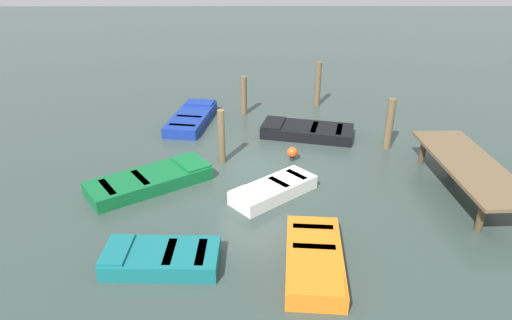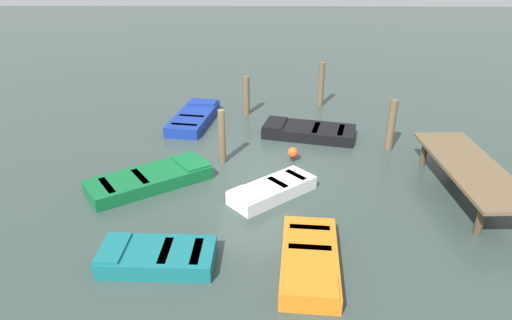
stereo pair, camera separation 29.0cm
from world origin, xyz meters
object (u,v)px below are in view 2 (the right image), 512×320
rowboat_orange (310,260)px  mooring_piling_mid_left (391,125)px  marker_buoy (293,153)px  rowboat_black (308,131)px  mooring_piling_near_left (247,96)px  rowboat_blue (194,117)px  mooring_piling_center (321,84)px  rowboat_white (272,190)px  dock_segment (471,169)px  rowboat_green (150,179)px  rowboat_teal (157,256)px  mooring_piling_near_right (222,137)px

rowboat_orange → mooring_piling_mid_left: 7.52m
mooring_piling_mid_left → marker_buoy: mooring_piling_mid_left is taller
rowboat_black → rowboat_orange: same height
mooring_piling_near_left → marker_buoy: mooring_piling_near_left is taller
rowboat_blue → mooring_piling_center: bearing=-58.9°
rowboat_black → marker_buoy: 2.24m
mooring_piling_near_left → marker_buoy: 4.94m
rowboat_white → mooring_piling_near_left: mooring_piling_near_left is taller
rowboat_white → rowboat_black: bearing=-148.4°
rowboat_orange → dock_segment: bearing=129.9°
dock_segment → marker_buoy: dock_segment is taller
marker_buoy → rowboat_blue: bearing=-132.7°
rowboat_green → rowboat_teal: size_ratio=1.44×
dock_segment → rowboat_teal: bearing=-70.5°
rowboat_green → marker_buoy: size_ratio=7.92×
dock_segment → marker_buoy: bearing=-116.3°
mooring_piling_center → marker_buoy: (5.71, -1.55, -0.70)m
rowboat_black → rowboat_blue: same height
rowboat_teal → mooring_piling_near_right: size_ratio=1.43×
rowboat_blue → mooring_piling_mid_left: 7.78m
rowboat_green → marker_buoy: (-1.80, 4.45, 0.07)m
rowboat_teal → mooring_piling_near_left: bearing=-98.4°
dock_segment → rowboat_blue: 10.55m
mooring_piling_mid_left → rowboat_black: bearing=-112.2°
rowboat_black → mooring_piling_center: 3.77m
rowboat_green → mooring_piling_mid_left: mooring_piling_mid_left is taller
rowboat_teal → mooring_piling_mid_left: size_ratio=1.43×
mooring_piling_mid_left → dock_segment: bearing=25.0°
rowboat_blue → marker_buoy: marker_buoy is taller
rowboat_black → dock_segment: bearing=148.4°
rowboat_teal → mooring_piling_center: (-11.30, 5.01, 0.77)m
rowboat_orange → mooring_piling_mid_left: size_ratio=1.67×
rowboat_white → rowboat_orange: size_ratio=0.87×
mooring_piling_center → dock_segment: bearing=23.3°
rowboat_orange → mooring_piling_near_left: mooring_piling_near_left is taller
rowboat_black → rowboat_teal: (7.71, -4.17, 0.00)m
mooring_piling_center → mooring_piling_mid_left: (4.72, 1.93, -0.07)m
rowboat_green → mooring_piling_mid_left: size_ratio=2.06×
rowboat_white → rowboat_blue: size_ratio=0.73×
rowboat_teal → rowboat_blue: 9.14m
mooring_piling_near_right → mooring_piling_mid_left: mooring_piling_near_right is taller
rowboat_white → rowboat_blue: 6.73m
rowboat_black → rowboat_white: 4.78m
rowboat_teal → mooring_piling_mid_left: bearing=-135.2°
dock_segment → marker_buoy: 5.48m
mooring_piling_near_right → dock_segment: bearing=74.2°
dock_segment → mooring_piling_mid_left: 3.54m
rowboat_white → mooring_piling_near_right: bearing=-95.3°
rowboat_green → rowboat_teal: same height
rowboat_teal → mooring_piling_near_left: mooring_piling_near_left is taller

